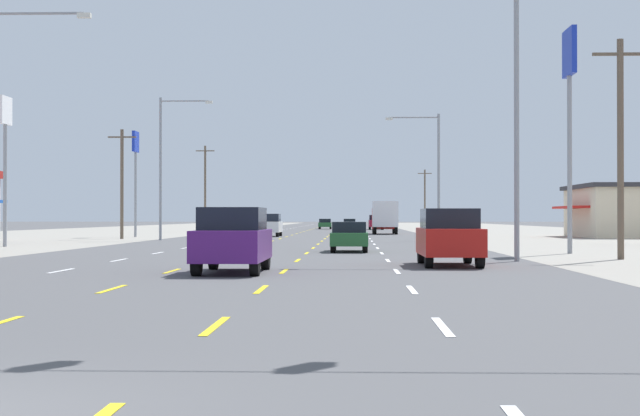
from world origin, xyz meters
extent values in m
plane|color=#4C4C4F|center=(0.00, 66.00, 0.00)|extent=(572.00, 572.00, 0.00)
cube|color=gray|center=(24.75, 66.00, 0.00)|extent=(28.00, 440.00, 0.01)
cube|color=white|center=(-5.25, 22.00, 0.01)|extent=(0.14, 2.60, 0.01)
cube|color=white|center=(-5.25, 29.50, 0.01)|extent=(0.14, 2.60, 0.01)
cube|color=white|center=(-5.25, 37.00, 0.01)|extent=(0.14, 2.60, 0.01)
cube|color=white|center=(-5.25, 44.50, 0.01)|extent=(0.14, 2.60, 0.01)
cube|color=white|center=(-5.25, 52.00, 0.01)|extent=(0.14, 2.60, 0.01)
cube|color=white|center=(-5.25, 59.50, 0.01)|extent=(0.14, 2.60, 0.01)
cube|color=white|center=(-5.25, 67.00, 0.01)|extent=(0.14, 2.60, 0.01)
cube|color=white|center=(-5.25, 74.50, 0.01)|extent=(0.14, 2.60, 0.01)
cube|color=white|center=(-5.25, 82.00, 0.01)|extent=(0.14, 2.60, 0.01)
cube|color=white|center=(-5.25, 89.50, 0.01)|extent=(0.14, 2.60, 0.01)
cube|color=white|center=(-5.25, 97.00, 0.01)|extent=(0.14, 2.60, 0.01)
cube|color=white|center=(-5.25, 104.50, 0.01)|extent=(0.14, 2.60, 0.01)
cube|color=white|center=(-5.25, 112.00, 0.01)|extent=(0.14, 2.60, 0.01)
cube|color=white|center=(-5.25, 119.50, 0.01)|extent=(0.14, 2.60, 0.01)
cube|color=white|center=(-5.25, 127.00, 0.01)|extent=(0.14, 2.60, 0.01)
cube|color=white|center=(-5.25, 134.50, 0.01)|extent=(0.14, 2.60, 0.01)
cube|color=white|center=(-5.25, 142.00, 0.01)|extent=(0.14, 2.60, 0.01)
cube|color=white|center=(-5.25, 149.50, 0.01)|extent=(0.14, 2.60, 0.01)
cube|color=white|center=(-5.25, 157.00, 0.01)|extent=(0.14, 2.60, 0.01)
cube|color=white|center=(-5.25, 164.50, 0.01)|extent=(0.14, 2.60, 0.01)
cube|color=white|center=(-5.25, 172.00, 0.01)|extent=(0.14, 2.60, 0.01)
cube|color=white|center=(-5.25, 179.50, 0.01)|extent=(0.14, 2.60, 0.01)
cube|color=white|center=(-5.25, 187.00, 0.01)|extent=(0.14, 2.60, 0.01)
cube|color=white|center=(-5.25, 194.50, 0.01)|extent=(0.14, 2.60, 0.01)
cube|color=white|center=(-5.25, 202.00, 0.01)|extent=(0.14, 2.60, 0.01)
cube|color=white|center=(-5.25, 209.50, 0.01)|extent=(0.14, 2.60, 0.01)
cube|color=white|center=(-5.25, 217.00, 0.01)|extent=(0.14, 2.60, 0.01)
cube|color=yellow|center=(-1.75, 14.50, 0.01)|extent=(0.14, 2.60, 0.01)
cube|color=yellow|center=(-1.75, 22.00, 0.01)|extent=(0.14, 2.60, 0.01)
cube|color=yellow|center=(-1.75, 29.50, 0.01)|extent=(0.14, 2.60, 0.01)
cube|color=yellow|center=(-1.75, 37.00, 0.01)|extent=(0.14, 2.60, 0.01)
cube|color=yellow|center=(-1.75, 44.50, 0.01)|extent=(0.14, 2.60, 0.01)
cube|color=yellow|center=(-1.75, 52.00, 0.01)|extent=(0.14, 2.60, 0.01)
cube|color=yellow|center=(-1.75, 59.50, 0.01)|extent=(0.14, 2.60, 0.01)
cube|color=yellow|center=(-1.75, 67.00, 0.01)|extent=(0.14, 2.60, 0.01)
cube|color=yellow|center=(-1.75, 74.50, 0.01)|extent=(0.14, 2.60, 0.01)
cube|color=yellow|center=(-1.75, 82.00, 0.01)|extent=(0.14, 2.60, 0.01)
cube|color=yellow|center=(-1.75, 89.50, 0.01)|extent=(0.14, 2.60, 0.01)
cube|color=yellow|center=(-1.75, 97.00, 0.01)|extent=(0.14, 2.60, 0.01)
cube|color=yellow|center=(-1.75, 104.50, 0.01)|extent=(0.14, 2.60, 0.01)
cube|color=yellow|center=(-1.75, 112.00, 0.01)|extent=(0.14, 2.60, 0.01)
cube|color=yellow|center=(-1.75, 119.50, 0.01)|extent=(0.14, 2.60, 0.01)
cube|color=yellow|center=(-1.75, 127.00, 0.01)|extent=(0.14, 2.60, 0.01)
cube|color=yellow|center=(-1.75, 134.50, 0.01)|extent=(0.14, 2.60, 0.01)
cube|color=yellow|center=(-1.75, 142.00, 0.01)|extent=(0.14, 2.60, 0.01)
cube|color=yellow|center=(-1.75, 149.50, 0.01)|extent=(0.14, 2.60, 0.01)
cube|color=yellow|center=(-1.75, 157.00, 0.01)|extent=(0.14, 2.60, 0.01)
cube|color=yellow|center=(-1.75, 164.50, 0.01)|extent=(0.14, 2.60, 0.01)
cube|color=yellow|center=(-1.75, 172.00, 0.01)|extent=(0.14, 2.60, 0.01)
cube|color=yellow|center=(-1.75, 179.50, 0.01)|extent=(0.14, 2.60, 0.01)
cube|color=yellow|center=(-1.75, 187.00, 0.01)|extent=(0.14, 2.60, 0.01)
cube|color=yellow|center=(-1.75, 194.50, 0.01)|extent=(0.14, 2.60, 0.01)
cube|color=yellow|center=(-1.75, 202.00, 0.01)|extent=(0.14, 2.60, 0.01)
cube|color=yellow|center=(-1.75, 209.50, 0.01)|extent=(0.14, 2.60, 0.01)
cube|color=yellow|center=(-1.75, 217.00, 0.01)|extent=(0.14, 2.60, 0.01)
cube|color=yellow|center=(1.75, 7.00, 0.01)|extent=(0.14, 2.60, 0.01)
cube|color=yellow|center=(1.75, 14.50, 0.01)|extent=(0.14, 2.60, 0.01)
cube|color=yellow|center=(1.75, 22.00, 0.01)|extent=(0.14, 2.60, 0.01)
cube|color=yellow|center=(1.75, 29.50, 0.01)|extent=(0.14, 2.60, 0.01)
cube|color=yellow|center=(1.75, 37.00, 0.01)|extent=(0.14, 2.60, 0.01)
cube|color=yellow|center=(1.75, 44.50, 0.01)|extent=(0.14, 2.60, 0.01)
cube|color=yellow|center=(1.75, 52.00, 0.01)|extent=(0.14, 2.60, 0.01)
cube|color=yellow|center=(1.75, 59.50, 0.01)|extent=(0.14, 2.60, 0.01)
cube|color=yellow|center=(1.75, 67.00, 0.01)|extent=(0.14, 2.60, 0.01)
cube|color=yellow|center=(1.75, 74.50, 0.01)|extent=(0.14, 2.60, 0.01)
cube|color=yellow|center=(1.75, 82.00, 0.01)|extent=(0.14, 2.60, 0.01)
cube|color=yellow|center=(1.75, 89.50, 0.01)|extent=(0.14, 2.60, 0.01)
cube|color=yellow|center=(1.75, 97.00, 0.01)|extent=(0.14, 2.60, 0.01)
cube|color=yellow|center=(1.75, 104.50, 0.01)|extent=(0.14, 2.60, 0.01)
cube|color=yellow|center=(1.75, 112.00, 0.01)|extent=(0.14, 2.60, 0.01)
cube|color=yellow|center=(1.75, 119.50, 0.01)|extent=(0.14, 2.60, 0.01)
cube|color=yellow|center=(1.75, 127.00, 0.01)|extent=(0.14, 2.60, 0.01)
cube|color=yellow|center=(1.75, 134.50, 0.01)|extent=(0.14, 2.60, 0.01)
cube|color=yellow|center=(1.75, 142.00, 0.01)|extent=(0.14, 2.60, 0.01)
cube|color=yellow|center=(1.75, 149.50, 0.01)|extent=(0.14, 2.60, 0.01)
cube|color=yellow|center=(1.75, 157.00, 0.01)|extent=(0.14, 2.60, 0.01)
cube|color=yellow|center=(1.75, 164.50, 0.01)|extent=(0.14, 2.60, 0.01)
cube|color=yellow|center=(1.75, 172.00, 0.01)|extent=(0.14, 2.60, 0.01)
cube|color=yellow|center=(1.75, 179.50, 0.01)|extent=(0.14, 2.60, 0.01)
cube|color=yellow|center=(1.75, 187.00, 0.01)|extent=(0.14, 2.60, 0.01)
cube|color=yellow|center=(1.75, 194.50, 0.01)|extent=(0.14, 2.60, 0.01)
cube|color=yellow|center=(1.75, 202.00, 0.01)|extent=(0.14, 2.60, 0.01)
cube|color=yellow|center=(1.75, 209.50, 0.01)|extent=(0.14, 2.60, 0.01)
cube|color=yellow|center=(1.75, 217.00, 0.01)|extent=(0.14, 2.60, 0.01)
cube|color=white|center=(5.25, 7.00, 0.01)|extent=(0.14, 2.60, 0.01)
cube|color=white|center=(5.25, 14.50, 0.01)|extent=(0.14, 2.60, 0.01)
cube|color=white|center=(5.25, 22.00, 0.01)|extent=(0.14, 2.60, 0.01)
cube|color=white|center=(5.25, 29.50, 0.01)|extent=(0.14, 2.60, 0.01)
cube|color=white|center=(5.25, 37.00, 0.01)|extent=(0.14, 2.60, 0.01)
cube|color=white|center=(5.25, 44.50, 0.01)|extent=(0.14, 2.60, 0.01)
cube|color=white|center=(5.25, 52.00, 0.01)|extent=(0.14, 2.60, 0.01)
cube|color=white|center=(5.25, 59.50, 0.01)|extent=(0.14, 2.60, 0.01)
cube|color=white|center=(5.25, 67.00, 0.01)|extent=(0.14, 2.60, 0.01)
cube|color=white|center=(5.25, 74.50, 0.01)|extent=(0.14, 2.60, 0.01)
cube|color=white|center=(5.25, 82.00, 0.01)|extent=(0.14, 2.60, 0.01)
cube|color=white|center=(5.25, 89.50, 0.01)|extent=(0.14, 2.60, 0.01)
cube|color=white|center=(5.25, 97.00, 0.01)|extent=(0.14, 2.60, 0.01)
cube|color=white|center=(5.25, 104.50, 0.01)|extent=(0.14, 2.60, 0.01)
cube|color=white|center=(5.25, 112.00, 0.01)|extent=(0.14, 2.60, 0.01)
cube|color=white|center=(5.25, 119.50, 0.01)|extent=(0.14, 2.60, 0.01)
cube|color=white|center=(5.25, 127.00, 0.01)|extent=(0.14, 2.60, 0.01)
cube|color=white|center=(5.25, 134.50, 0.01)|extent=(0.14, 2.60, 0.01)
cube|color=white|center=(5.25, 142.00, 0.01)|extent=(0.14, 2.60, 0.01)
cube|color=white|center=(5.25, 149.50, 0.01)|extent=(0.14, 2.60, 0.01)
cube|color=white|center=(5.25, 157.00, 0.01)|extent=(0.14, 2.60, 0.01)
cube|color=white|center=(5.25, 164.50, 0.01)|extent=(0.14, 2.60, 0.01)
cube|color=white|center=(5.25, 172.00, 0.01)|extent=(0.14, 2.60, 0.01)
cube|color=white|center=(5.25, 179.50, 0.01)|extent=(0.14, 2.60, 0.01)
cube|color=white|center=(5.25, 187.00, 0.01)|extent=(0.14, 2.60, 0.01)
cube|color=white|center=(5.25, 194.50, 0.01)|extent=(0.14, 2.60, 0.01)
cube|color=white|center=(5.25, 202.00, 0.01)|extent=(0.14, 2.60, 0.01)
cube|color=white|center=(5.25, 209.50, 0.01)|extent=(0.14, 2.60, 0.01)
cube|color=white|center=(5.25, 217.00, 0.01)|extent=(0.14, 2.60, 0.01)
cube|color=#4C196B|center=(0.25, 21.29, 0.84)|extent=(1.98, 4.90, 0.92)
cube|color=black|center=(0.25, 21.24, 1.64)|extent=(1.82, 2.70, 0.68)
cylinder|color=black|center=(-0.59, 22.99, 0.38)|extent=(0.26, 0.76, 0.76)
cylinder|color=black|center=(1.09, 22.99, 0.38)|extent=(0.26, 0.76, 0.76)
cylinder|color=black|center=(-0.59, 19.59, 0.38)|extent=(0.26, 0.76, 0.76)
cylinder|color=black|center=(1.09, 19.59, 0.38)|extent=(0.26, 0.76, 0.76)
cube|color=red|center=(7.24, 25.69, 0.84)|extent=(1.98, 4.90, 0.92)
cube|color=black|center=(7.24, 25.64, 1.64)|extent=(1.82, 2.70, 0.68)
cylinder|color=black|center=(6.40, 27.39, 0.38)|extent=(0.26, 0.76, 0.76)
cylinder|color=black|center=(8.08, 27.39, 0.38)|extent=(0.26, 0.76, 0.76)
cylinder|color=black|center=(6.40, 23.99, 0.38)|extent=(0.26, 0.76, 0.76)
cylinder|color=black|center=(8.08, 23.99, 0.38)|extent=(0.26, 0.76, 0.76)
cube|color=#235B2D|center=(3.72, 39.18, 0.63)|extent=(1.80, 4.50, 0.62)
cube|color=black|center=(3.72, 39.08, 1.20)|extent=(1.62, 2.10, 0.52)
cylinder|color=black|center=(2.95, 40.73, 0.32)|extent=(0.22, 0.64, 0.64)
cylinder|color=black|center=(4.49, 40.73, 0.32)|extent=(0.22, 0.64, 0.64)
cylinder|color=black|center=(2.95, 37.63, 0.32)|extent=(0.22, 0.64, 0.64)
cylinder|color=black|center=(4.49, 37.63, 0.32)|extent=(0.22, 0.64, 0.64)
cube|color=white|center=(-3.35, 75.87, 0.84)|extent=(1.98, 4.90, 0.92)
cube|color=black|center=(-3.35, 75.82, 1.64)|extent=(1.82, 2.70, 0.68)
cylinder|color=black|center=(-4.19, 77.57, 0.38)|extent=(0.26, 0.76, 0.76)
cylinder|color=black|center=(-2.51, 77.57, 0.38)|extent=(0.26, 0.76, 0.76)
cylinder|color=black|center=(-4.19, 74.17, 0.38)|extent=(0.26, 0.76, 0.76)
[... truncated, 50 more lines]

